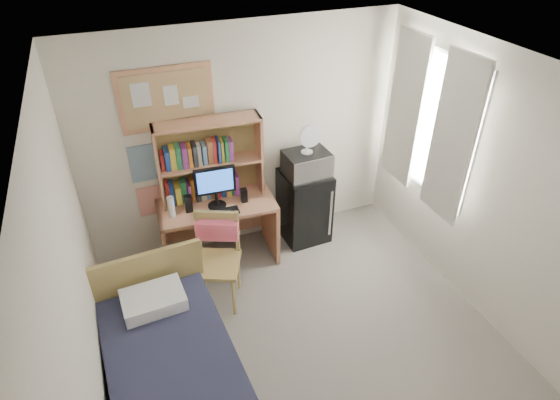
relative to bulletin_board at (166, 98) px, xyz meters
name	(u,v)px	position (x,y,z in m)	size (l,w,h in m)	color
floor	(320,365)	(0.78, -2.08, -1.93)	(3.60, 4.20, 0.02)	gray
ceiling	(341,95)	(0.78, -2.08, 0.68)	(3.60, 4.20, 0.02)	white
wall_back	(244,141)	(0.78, 0.02, -0.62)	(3.60, 0.04, 2.60)	white
wall_left	(79,324)	(-1.02, -2.08, -0.62)	(0.04, 4.20, 2.60)	white
wall_right	(512,207)	(2.58, -2.08, -0.62)	(0.04, 4.20, 2.60)	white
window_unit	(430,124)	(2.53, -0.88, -0.32)	(0.10, 1.40, 1.70)	white
curtain_left	(452,140)	(2.50, -1.28, -0.32)	(0.04, 0.55, 1.70)	silver
curtain_right	(405,110)	(2.50, -0.48, -0.32)	(0.04, 0.55, 1.70)	silver
bulletin_board	(166,98)	(0.00, 0.00, 0.00)	(0.94, 0.03, 0.64)	tan
poster_wave	(144,163)	(-0.32, 0.01, -0.67)	(0.30, 0.01, 0.42)	#245D92
poster_japan	(151,201)	(-0.32, 0.01, -1.14)	(0.28, 0.01, 0.36)	red
desk	(219,232)	(0.33, -0.32, -1.53)	(1.26, 0.63, 0.79)	tan
desk_chair	(216,264)	(0.14, -0.96, -1.41)	(0.51, 0.51, 1.01)	tan
mini_fridge	(304,206)	(1.41, -0.27, -1.47)	(0.53, 0.53, 0.90)	black
bed	(180,393)	(-0.49, -2.10, -1.64)	(1.02, 2.04, 0.56)	#1B1D31
hutch	(210,160)	(0.34, -0.17, -0.68)	(1.11, 0.28, 0.91)	tan
monitor	(216,188)	(0.33, -0.38, -0.90)	(0.43, 0.03, 0.46)	black
keyboard	(220,212)	(0.32, -0.52, -1.12)	(0.41, 0.13, 0.02)	black
speaker_left	(188,204)	(0.03, -0.36, -1.04)	(0.08, 0.08, 0.19)	black
speaker_right	(244,195)	(0.63, -0.40, -1.05)	(0.07, 0.07, 0.16)	black
water_bottle	(171,207)	(-0.16, -0.39, -1.01)	(0.07, 0.07, 0.24)	white
hoodie	(217,229)	(0.22, -0.78, -1.13)	(0.43, 0.13, 0.20)	#FF6176
microwave	(307,164)	(1.41, -0.29, -0.88)	(0.49, 0.37, 0.29)	silver
desk_fan	(307,139)	(1.41, -0.29, -0.57)	(0.26, 0.26, 0.33)	white
pillow	(153,300)	(-0.53, -1.35, -1.29)	(0.54, 0.37, 0.13)	white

